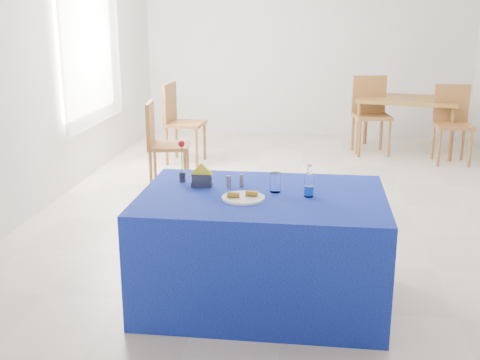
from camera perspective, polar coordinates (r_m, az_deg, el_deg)
name	(u,v)px	position (r m, az deg, el deg)	size (l,w,h in m)	color
floor	(297,201)	(6.26, 5.42, -2.03)	(7.00, 7.00, 0.00)	beige
room_shell	(302,28)	(5.96, 5.87, 14.17)	(7.00, 7.00, 7.00)	silver
window_pane	(86,43)	(7.26, -14.37, 12.51)	(0.04, 1.50, 1.60)	white
curtain	(92,43)	(7.23, -13.84, 12.53)	(0.04, 1.75, 1.85)	white
plate	(243,198)	(3.82, 0.31, -1.71)	(0.27, 0.27, 0.01)	white
drinking_glass	(275,182)	(3.96, 3.36, -0.23)	(0.07, 0.07, 0.13)	white
salt_shaker	(229,182)	(4.05, -1.07, -0.17)	(0.03, 0.03, 0.09)	slate
pepper_shaker	(241,180)	(4.08, 0.13, -0.04)	(0.03, 0.03, 0.09)	#5C5C60
blue_table	(262,248)	(4.06, 2.09, -6.47)	(1.60, 1.10, 0.76)	#0F1189
water_bottle	(309,186)	(3.88, 6.56, -0.55)	(0.06, 0.06, 0.21)	white
napkin_holder	(202,180)	(4.08, -3.65, 0.01)	(0.16, 0.06, 0.17)	#323337
rose_vase	(182,162)	(4.18, -5.53, 1.70)	(0.05, 0.05, 0.30)	#27272C
oak_table	(408,104)	(8.56, 15.63, 6.99)	(1.45, 1.09, 0.76)	olive
chair_bg_left	(370,109)	(8.46, 12.26, 6.60)	(0.54, 0.54, 1.04)	olive
chair_bg_right	(452,118)	(8.20, 19.48, 5.56)	(0.45, 0.45, 0.99)	olive
chair_win_a	(161,139)	(6.62, -7.53, 3.88)	(0.49, 0.49, 0.96)	olive
chair_win_b	(178,117)	(7.76, -5.86, 5.95)	(0.49, 0.49, 1.02)	olive
banana_pieces	(243,194)	(3.81, 0.27, -1.35)	(0.19, 0.08, 0.03)	gold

